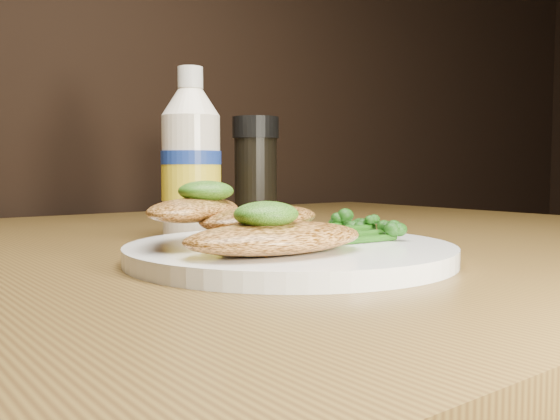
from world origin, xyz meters
TOP-DOWN VIEW (x-y plane):
  - plate at (0.00, 0.90)m, footprint 0.25×0.25m
  - chicken_front at (-0.04, 0.86)m, footprint 0.14×0.08m
  - chicken_mid at (-0.01, 0.92)m, footprint 0.14×0.11m
  - chicken_back at (-0.05, 0.94)m, footprint 0.13×0.12m
  - pesto_front at (-0.04, 0.87)m, footprint 0.06×0.06m
  - pesto_back at (-0.05, 0.94)m, footprint 0.05×0.05m
  - broccolini_bundle at (0.05, 0.90)m, footprint 0.14×0.11m
  - mayo_bottle at (0.02, 1.09)m, footprint 0.07×0.07m
  - pepper_grinder at (0.12, 1.11)m, footprint 0.07×0.07m

SIDE VIEW (x-z plane):
  - plate at x=0.00m, z-range 0.75..0.76m
  - broccolini_bundle at x=0.05m, z-range 0.76..0.78m
  - chicken_front at x=-0.04m, z-range 0.76..0.78m
  - chicken_mid at x=-0.01m, z-range 0.77..0.79m
  - chicken_back at x=-0.05m, z-range 0.78..0.80m
  - pesto_front at x=-0.04m, z-range 0.78..0.80m
  - pesto_back at x=-0.05m, z-range 0.79..0.81m
  - pepper_grinder at x=0.12m, z-range 0.75..0.88m
  - mayo_bottle at x=0.02m, z-range 0.75..0.92m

